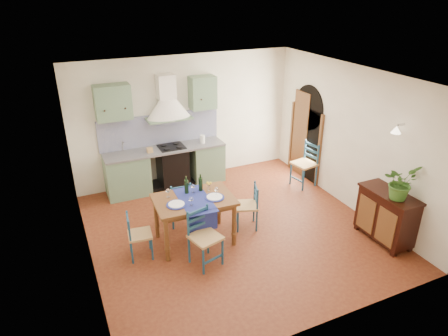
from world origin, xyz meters
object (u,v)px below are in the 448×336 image
at_px(sideboard, 386,215).
at_px(chair_near, 204,237).
at_px(potted_plant, 400,182).
at_px(dining_table, 194,204).

bearing_deg(sideboard, chair_near, 167.21).
height_order(chair_near, potted_plant, potted_plant).
distance_m(sideboard, potted_plant, 0.74).
distance_m(chair_near, sideboard, 3.17).
bearing_deg(chair_near, dining_table, 83.00).
bearing_deg(dining_table, chair_near, -97.00).
height_order(chair_near, sideboard, chair_near).
xyz_separation_m(chair_near, potted_plant, (3.06, -0.88, 0.74)).
relative_size(chair_near, potted_plant, 1.63).
bearing_deg(sideboard, dining_table, 156.20).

